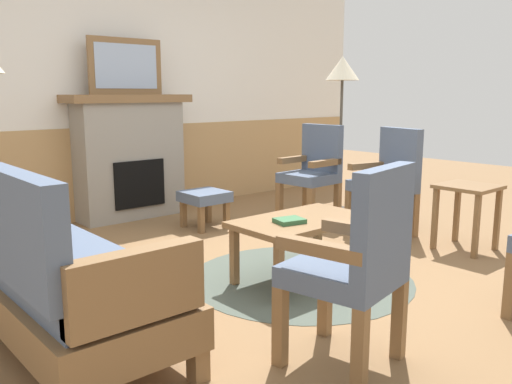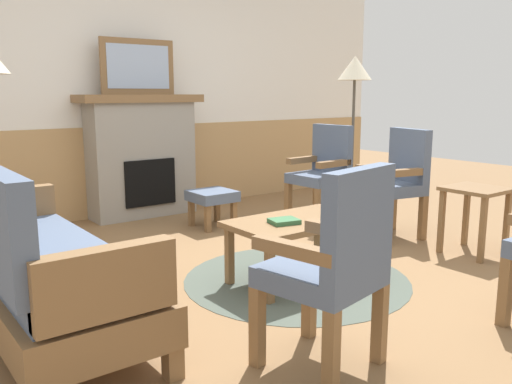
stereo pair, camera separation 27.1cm
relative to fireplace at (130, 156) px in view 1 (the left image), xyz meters
name	(u,v)px [view 1 (the left image)]	position (x,y,z in m)	size (l,w,h in m)	color
ground_plane	(287,272)	(0.00, -2.35, -0.65)	(14.00, 14.00, 0.00)	olive
wall_back	(116,91)	(0.00, 0.25, 0.66)	(7.20, 0.14, 2.70)	white
fireplace	(130,156)	(0.00, 0.00, 0.00)	(1.30, 0.44, 1.28)	gray
framed_picture	(126,66)	(0.00, 0.00, 0.91)	(0.80, 0.04, 0.56)	brown
couch	(48,269)	(-1.71, -2.32, -0.26)	(0.70, 1.80, 0.98)	brown
coffee_table	(301,226)	(-0.03, -2.51, -0.27)	(0.96, 0.56, 0.44)	brown
round_rug	(300,278)	(-0.03, -2.51, -0.65)	(1.58, 1.58, 0.01)	#4C564C
book_on_table	(289,221)	(-0.19, -2.55, -0.20)	(0.18, 0.15, 0.03)	#33663D
footstool	(205,199)	(0.32, -0.87, -0.37)	(0.40, 0.40, 0.36)	brown
armchair_near_fireplace	(389,176)	(1.48, -2.17, -0.11)	(0.57, 0.57, 0.98)	brown
armchair_by_window_left	(314,168)	(1.35, -1.35, -0.11)	(0.50, 0.50, 0.98)	brown
armchair_front_left	(356,258)	(-0.72, -3.54, -0.11)	(0.56, 0.56, 0.98)	brown
side_table	(468,199)	(1.53, -2.91, -0.22)	(0.44, 0.44, 0.55)	brown
floor_lamp_by_chairs	(342,78)	(1.89, -1.24, 0.80)	(0.36, 0.36, 1.68)	#332D28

